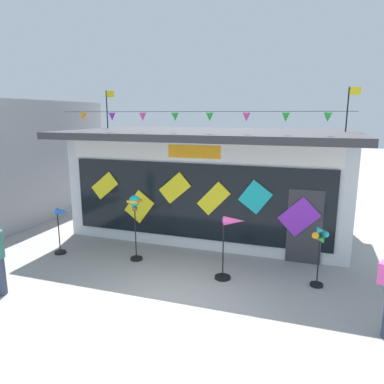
{
  "coord_description": "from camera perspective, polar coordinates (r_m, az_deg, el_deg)",
  "views": [
    {
      "loc": [
        2.65,
        -6.39,
        3.92
      ],
      "look_at": [
        -0.52,
        3.0,
        1.78
      ],
      "focal_mm": 34.0,
      "sensor_mm": 36.0,
      "label": 1
    }
  ],
  "objects": [
    {
      "name": "ground_plane",
      "position": [
        7.95,
        -3.52,
        -17.41
      ],
      "size": [
        80.0,
        80.0,
        0.0
      ],
      "primitive_type": "plane",
      "color": "#9E9B99"
    },
    {
      "name": "kite_shop_building",
      "position": [
        12.26,
        3.34,
        1.87
      ],
      "size": [
        8.91,
        5.13,
        4.73
      ],
      "color": "silver",
      "rests_on": "ground_plane"
    },
    {
      "name": "wind_spinner_far_left",
      "position": [
        10.9,
        -19.79,
        -5.1
      ],
      "size": [
        0.54,
        0.32,
        1.34
      ],
      "color": "black",
      "rests_on": "ground_plane"
    },
    {
      "name": "wind_spinner_left",
      "position": [
        9.82,
        -8.96,
        -3.09
      ],
      "size": [
        0.33,
        0.33,
        1.81
      ],
      "color": "black",
      "rests_on": "ground_plane"
    },
    {
      "name": "wind_spinner_center_left",
      "position": [
        8.66,
        6.06,
        -6.92
      ],
      "size": [
        0.71,
        0.38,
        1.6
      ],
      "color": "black",
      "rests_on": "ground_plane"
    },
    {
      "name": "wind_spinner_center_right",
      "position": [
        8.81,
        19.35,
        -8.3
      ],
      "size": [
        0.37,
        0.3,
        1.44
      ],
      "color": "black",
      "rests_on": "ground_plane"
    }
  ]
}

